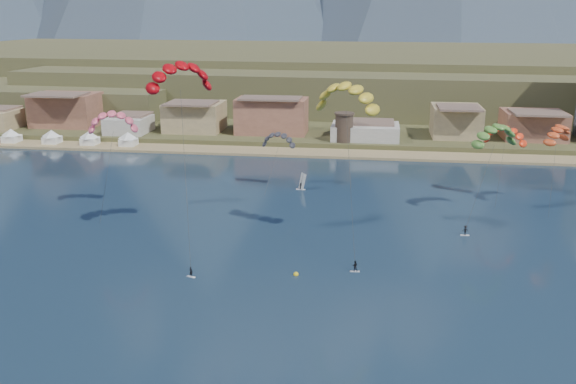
{
  "coord_description": "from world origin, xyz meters",
  "views": [
    {
      "loc": [
        13.93,
        -67.03,
        39.07
      ],
      "look_at": [
        0.0,
        32.0,
        10.0
      ],
      "focal_mm": 39.06,
      "sensor_mm": 36.0,
      "label": 1
    }
  ],
  "objects": [
    {
      "name": "ground",
      "position": [
        0.0,
        0.0,
        0.0
      ],
      "size": [
        2400.0,
        2400.0,
        0.0
      ],
      "primitive_type": "plane",
      "color": "black",
      "rests_on": "ground"
    },
    {
      "name": "beach",
      "position": [
        0.0,
        106.0,
        0.25
      ],
      "size": [
        2200.0,
        12.0,
        0.9
      ],
      "color": "tan",
      "rests_on": "ground"
    },
    {
      "name": "land",
      "position": [
        0.0,
        560.0,
        0.0
      ],
      "size": [
        2200.0,
        900.0,
        4.0
      ],
      "color": "brown",
      "rests_on": "ground"
    },
    {
      "name": "foothills",
      "position": [
        22.39,
        232.47,
        9.08
      ],
      "size": [
        940.0,
        210.0,
        18.0
      ],
      "color": "brown",
      "rests_on": "ground"
    },
    {
      "name": "town",
      "position": [
        -40.0,
        122.0,
        8.0
      ],
      "size": [
        400.0,
        24.0,
        12.0
      ],
      "color": "beige",
      "rests_on": "ground"
    },
    {
      "name": "watchtower",
      "position": [
        5.0,
        114.0,
        6.37
      ],
      "size": [
        5.82,
        5.82,
        8.6
      ],
      "color": "#47382D",
      "rests_on": "ground"
    },
    {
      "name": "beach_tents",
      "position": [
        -76.25,
        106.0,
        3.71
      ],
      "size": [
        43.4,
        6.4,
        5.0
      ],
      "color": "white",
      "rests_on": "ground"
    },
    {
      "name": "kitesurfer_red",
      "position": [
        -17.49,
        31.36,
        29.57
      ],
      "size": [
        11.86,
        19.23,
        33.26
      ],
      "color": "silver",
      "rests_on": "ground"
    },
    {
      "name": "kitesurfer_yellow",
      "position": [
        9.15,
        35.81,
        26.08
      ],
      "size": [
        12.51,
        17.24,
        29.6
      ],
      "color": "silver",
      "rests_on": "ground"
    },
    {
      "name": "kitesurfer_green",
      "position": [
        36.78,
        55.41,
        16.61
      ],
      "size": [
        12.23,
        17.74,
        21.23
      ],
      "color": "silver",
      "rests_on": "ground"
    },
    {
      "name": "distant_kite_pink",
      "position": [
        -36.27,
        46.71,
        19.12
      ],
      "size": [
        10.55,
        7.27,
        22.11
      ],
      "color": "#262626",
      "rests_on": "ground"
    },
    {
      "name": "distant_kite_dark",
      "position": [
        -7.44,
        69.35,
        11.74
      ],
      "size": [
        8.28,
        5.99,
        14.84
      ],
      "color": "#262626",
      "rests_on": "ground"
    },
    {
      "name": "distant_kite_orange",
      "position": [
        41.14,
        67.44,
        14.5
      ],
      "size": [
        9.74,
        7.79,
        17.63
      ],
      "color": "#262626",
      "rests_on": "ground"
    },
    {
      "name": "distant_kite_red",
      "position": [
        50.02,
        62.23,
        16.0
      ],
      "size": [
        7.73,
        9.0,
        18.88
      ],
      "color": "#262626",
      "rests_on": "ground"
    },
    {
      "name": "windsurfer",
      "position": [
        -2.06,
        68.39,
        1.2
      ],
      "size": [
        2.13,
        2.32,
        3.76
      ],
      "color": "silver",
      "rests_on": "ground"
    },
    {
      "name": "buoy",
      "position": [
        2.79,
        20.93,
        0.14
      ],
      "size": [
        0.8,
        0.8,
        0.8
      ],
      "color": "yellow",
      "rests_on": "ground"
    }
  ]
}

